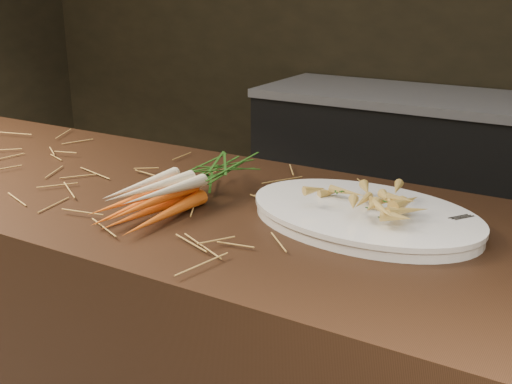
% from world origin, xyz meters
% --- Properties ---
extents(main_counter, '(2.40, 0.70, 0.90)m').
position_xyz_m(main_counter, '(0.00, 0.30, 0.45)').
color(main_counter, black).
rests_on(main_counter, ground).
extents(back_counter, '(1.82, 0.62, 0.84)m').
position_xyz_m(back_counter, '(0.30, 2.18, 0.42)').
color(back_counter, black).
rests_on(back_counter, ground).
extents(straw_bedding, '(1.40, 0.60, 0.02)m').
position_xyz_m(straw_bedding, '(0.00, 0.30, 0.91)').
color(straw_bedding, olive).
rests_on(straw_bedding, main_counter).
extents(root_veg_bunch, '(0.17, 0.46, 0.09)m').
position_xyz_m(root_veg_bunch, '(0.22, 0.29, 0.94)').
color(root_veg_bunch, '#EA5207').
rests_on(root_veg_bunch, main_counter).
extents(serving_platter, '(0.51, 0.37, 0.03)m').
position_xyz_m(serving_platter, '(0.59, 0.35, 0.91)').
color(serving_platter, white).
rests_on(serving_platter, main_counter).
extents(roasted_veg_heap, '(0.25, 0.19, 0.05)m').
position_xyz_m(roasted_veg_heap, '(0.59, 0.35, 0.95)').
color(roasted_veg_heap, '#B68F3A').
rests_on(roasted_veg_heap, serving_platter).
extents(serving_fork, '(0.11, 0.16, 0.00)m').
position_xyz_m(serving_fork, '(0.75, 0.31, 0.93)').
color(serving_fork, silver).
rests_on(serving_fork, serving_platter).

